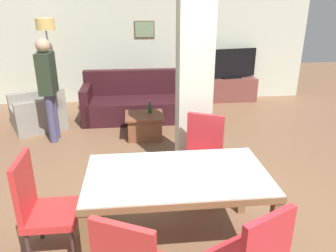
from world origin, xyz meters
The scene contains 14 objects.
ground_plane centered at (0.00, 0.00, 0.00)m, with size 18.00×18.00×0.00m, color brown.
back_wall centered at (0.00, 4.88, 1.35)m, with size 7.20×0.09×2.70m.
divider_pillar centered at (0.39, 1.42, 1.35)m, with size 0.42×0.40×2.70m.
dining_table centered at (0.00, 0.00, 0.61)m, with size 1.65×0.92×0.77m.
dining_chair_head_left centered at (-1.22, 0.00, 0.52)m, with size 0.46×0.46×0.98m.
dining_chair_far_right centered at (0.41, 0.84, 0.52)m, with size 0.62×0.62×0.98m.
sofa centered at (-0.26, 3.62, 0.31)m, with size 2.17×0.87×0.91m.
armchair centered at (-2.10, 3.32, 0.27)m, with size 1.13×1.12×0.77m.
coffee_table centered at (-0.21, 2.63, 0.21)m, with size 0.64×0.56×0.41m.
bottle centered at (-0.11, 2.70, 0.50)m, with size 0.06×0.06×0.23m.
tv_stand centered at (1.85, 4.60, 0.27)m, with size 1.16×0.40×0.53m.
tv_screen centered at (1.85, 4.60, 0.85)m, with size 1.12×0.27×0.66m.
floor_lamp centered at (-2.05, 4.36, 1.59)m, with size 0.36×0.36×1.87m.
standing_person centered at (-1.71, 2.68, 0.97)m, with size 0.23×0.39×1.68m.
Camera 1 is at (-0.35, -2.56, 2.23)m, focal length 35.00 mm.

